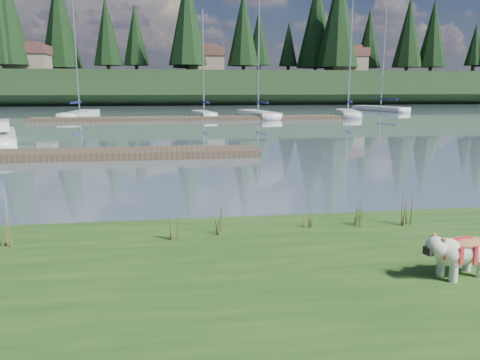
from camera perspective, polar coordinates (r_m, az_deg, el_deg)
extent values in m
plane|color=gray|center=(40.11, -8.93, 7.20)|extent=(200.00, 200.00, 0.00)
cube|color=black|center=(83.01, -8.54, 10.99)|extent=(200.00, 20.00, 5.00)
cylinder|color=silver|center=(6.60, 24.58, -10.31)|extent=(0.11, 0.11, 0.22)
cylinder|color=silver|center=(6.74, 23.26, -9.73)|extent=(0.11, 0.11, 0.22)
cylinder|color=silver|center=(7.04, 25.95, -9.07)|extent=(0.11, 0.11, 0.22)
ellipsoid|color=silver|center=(6.75, 25.52, -7.80)|extent=(0.79, 0.51, 0.34)
ellipsoid|color=#AB7340|center=(6.72, 25.60, -6.90)|extent=(0.57, 0.44, 0.12)
ellipsoid|color=silver|center=(6.42, 22.78, -7.49)|extent=(0.30, 0.31, 0.25)
cube|color=black|center=(6.36, 22.00, -8.02)|extent=(0.10, 0.14, 0.10)
cube|color=#4C3D2C|center=(19.74, -21.54, 2.87)|extent=(16.00, 2.00, 0.30)
cube|color=#4C3D2C|center=(40.11, -6.05, 7.49)|extent=(26.00, 2.20, 0.30)
cube|color=silver|center=(45.70, -18.94, 7.50)|extent=(2.43, 7.86, 0.70)
ellipsoid|color=silver|center=(49.42, -17.71, 7.81)|extent=(1.87, 2.25, 0.70)
cylinder|color=silver|center=(45.81, -19.49, 15.77)|extent=(0.12, 0.12, 12.08)
cube|color=#151852|center=(44.64, -19.41, 8.91)|extent=(0.47, 3.08, 0.20)
cube|color=silver|center=(43.26, -4.41, 7.89)|extent=(2.06, 5.64, 0.70)
ellipsoid|color=silver|center=(45.96, -5.14, 8.07)|extent=(1.41, 1.67, 0.70)
cylinder|color=silver|center=(43.25, -4.51, 14.41)|extent=(0.12, 0.12, 8.68)
cube|color=#151852|center=(42.48, -4.22, 9.42)|extent=(0.53, 2.20, 0.20)
cube|color=silver|center=(43.60, 2.23, 7.94)|extent=(2.86, 8.07, 0.70)
ellipsoid|color=silver|center=(47.37, 0.74, 8.21)|extent=(2.00, 2.37, 0.70)
cylinder|color=silver|center=(43.72, 2.30, 16.68)|extent=(0.12, 0.12, 12.15)
cube|color=#151852|center=(42.53, 2.70, 9.44)|extent=(0.63, 3.14, 0.20)
cube|color=silver|center=(46.03, 13.00, 7.84)|extent=(3.23, 7.26, 0.70)
ellipsoid|color=silver|center=(49.53, 12.49, 8.08)|extent=(1.95, 2.24, 0.70)
cylinder|color=silver|center=(46.09, 13.34, 15.34)|extent=(0.12, 0.12, 10.91)
cube|color=#151852|center=(45.02, 13.22, 9.26)|extent=(0.86, 2.78, 0.20)
cube|color=silver|center=(56.74, 16.77, 8.25)|extent=(3.91, 7.64, 0.70)
ellipsoid|color=silver|center=(59.55, 14.33, 8.50)|extent=(2.18, 2.44, 0.70)
cylinder|color=silver|center=(56.79, 17.13, 14.46)|extent=(0.12, 0.12, 11.15)
cube|color=#151852|center=(55.95, 17.55, 9.38)|extent=(1.10, 2.89, 0.20)
cone|color=#475B23|center=(7.63, -8.71, -5.28)|extent=(0.03, 0.03, 0.53)
cone|color=brown|center=(7.58, -7.87, -5.79)|extent=(0.03, 0.03, 0.42)
cone|color=#475B23|center=(7.65, -8.26, -5.01)|extent=(0.03, 0.03, 0.58)
cone|color=brown|center=(7.63, -7.64, -5.88)|extent=(0.03, 0.03, 0.37)
cone|color=#475B23|center=(7.56, -8.56, -5.64)|extent=(0.03, 0.03, 0.47)
cone|color=#475B23|center=(7.86, -3.04, -4.85)|extent=(0.03, 0.03, 0.48)
cone|color=brown|center=(7.82, -2.18, -5.30)|extent=(0.03, 0.03, 0.38)
cone|color=#475B23|center=(7.89, -2.62, -4.61)|extent=(0.03, 0.03, 0.53)
cone|color=brown|center=(7.87, -1.99, -5.38)|extent=(0.03, 0.03, 0.34)
cone|color=#475B23|center=(7.79, -2.84, -5.18)|extent=(0.03, 0.03, 0.43)
cone|color=#475B23|center=(8.57, 14.11, -3.80)|extent=(0.03, 0.03, 0.48)
cone|color=brown|center=(8.57, 14.95, -4.19)|extent=(0.03, 0.03, 0.38)
cone|color=#475B23|center=(8.62, 14.41, -3.58)|extent=(0.03, 0.03, 0.53)
cone|color=brown|center=(8.62, 15.03, -4.27)|extent=(0.03, 0.03, 0.34)
cone|color=#475B23|center=(8.52, 14.43, -4.09)|extent=(0.03, 0.03, 0.43)
cone|color=#475B23|center=(8.12, -26.70, -5.45)|extent=(0.03, 0.03, 0.51)
cone|color=brown|center=(8.03, -26.08, -5.94)|extent=(0.03, 0.03, 0.41)
cone|color=#475B23|center=(8.12, -26.25, -5.22)|extent=(0.03, 0.03, 0.56)
cone|color=brown|center=(8.07, -25.77, -6.03)|extent=(0.03, 0.03, 0.36)
cone|color=#475B23|center=(8.04, -26.73, -5.78)|extent=(0.03, 0.03, 0.46)
cone|color=#475B23|center=(8.28, 7.78, -4.51)|extent=(0.03, 0.03, 0.36)
cone|color=brown|center=(8.26, 8.64, -4.85)|extent=(0.03, 0.03, 0.29)
cone|color=#475B23|center=(8.32, 8.12, -4.31)|extent=(0.03, 0.03, 0.40)
cone|color=brown|center=(8.31, 8.75, -4.88)|extent=(0.03, 0.03, 0.25)
cone|color=#475B23|center=(8.22, 8.06, -4.78)|extent=(0.03, 0.03, 0.33)
cone|color=#475B23|center=(8.87, 19.31, -3.22)|extent=(0.03, 0.03, 0.59)
cone|color=brown|center=(8.88, 20.12, -3.67)|extent=(0.03, 0.03, 0.48)
cone|color=#475B23|center=(8.92, 19.58, -2.97)|extent=(0.03, 0.03, 0.65)
cone|color=brown|center=(8.93, 20.16, -3.78)|extent=(0.03, 0.03, 0.42)
cone|color=#475B23|center=(8.82, 19.65, -3.53)|extent=(0.03, 0.03, 0.54)
cube|color=#33281C|center=(8.85, -11.93, -6.73)|extent=(60.00, 0.50, 0.14)
cylinder|color=#382619|center=(82.18, -26.78, 12.31)|extent=(0.60, 0.60, 1.80)
cylinder|color=#382619|center=(82.75, -15.74, 13.06)|extent=(0.60, 0.60, 1.80)
cone|color=black|center=(83.18, -15.96, 17.08)|extent=(4.84, 4.84, 11.00)
cylinder|color=#382619|center=(76.11, -6.34, 13.59)|extent=(0.60, 0.60, 1.80)
cone|color=black|center=(76.74, -6.46, 18.97)|extent=(6.16, 6.16, 14.00)
cylinder|color=#382619|center=(81.34, 2.30, 13.50)|extent=(0.60, 0.60, 1.80)
cone|color=black|center=(81.68, 2.32, 16.97)|extent=(3.96, 3.96, 9.00)
cylinder|color=#382619|center=(82.71, 11.69, 13.24)|extent=(0.60, 0.60, 1.80)
cone|color=black|center=(83.41, 11.93, 18.81)|extent=(7.04, 7.04, 16.00)
cylinder|color=#382619|center=(91.00, 19.59, 12.64)|extent=(0.60, 0.60, 1.80)
cone|color=black|center=(91.43, 19.86, 16.58)|extent=(5.28, 5.28, 12.00)
cube|color=gray|center=(83.23, -24.36, 12.83)|extent=(6.00, 5.00, 2.80)
cube|color=brown|center=(83.35, -24.48, 14.26)|extent=(6.30, 5.30, 1.40)
cube|color=brown|center=(83.41, -24.53, 14.81)|extent=(4.20, 3.60, 0.70)
cube|color=gray|center=(81.26, -4.28, 13.83)|extent=(6.00, 5.00, 2.80)
cube|color=brown|center=(81.38, -4.30, 15.31)|extent=(6.30, 5.30, 1.40)
cube|color=brown|center=(81.44, -4.31, 15.87)|extent=(4.20, 3.60, 0.70)
cube|color=gray|center=(84.35, 12.79, 13.50)|extent=(6.00, 5.00, 2.80)
cube|color=brown|center=(84.47, 12.86, 14.92)|extent=(6.30, 5.30, 1.40)
cube|color=brown|center=(84.53, 12.88, 15.46)|extent=(4.20, 3.60, 0.70)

